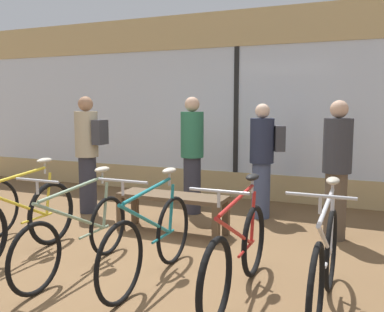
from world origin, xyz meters
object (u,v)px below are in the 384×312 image
(bicycle_center_right, at_px, (151,239))
(customer_near_bench, at_px, (263,157))
(bicycle_right, at_px, (238,254))
(customer_by_window, at_px, (192,153))
(bicycle_center_left, at_px, (77,234))
(bicycle_far_right, at_px, (325,264))
(bicycle_left, at_px, (19,221))
(customer_near_rack, at_px, (88,150))
(customer_mid_floor, at_px, (337,167))
(display_bench, at_px, (172,202))

(bicycle_center_right, bearing_deg, customer_near_bench, 81.30)
(bicycle_right, xyz_separation_m, customer_by_window, (-1.48, 2.44, 0.54))
(bicycle_center_left, height_order, bicycle_far_right, bicycle_far_right)
(bicycle_left, height_order, customer_by_window, customer_by_window)
(customer_by_window, bearing_deg, customer_near_rack, -157.80)
(bicycle_center_left, height_order, bicycle_center_right, bicycle_center_right)
(customer_mid_floor, distance_m, customer_near_bench, 1.23)
(bicycle_center_right, xyz_separation_m, bicycle_far_right, (1.55, -0.01, 0.01))
(bicycle_right, bearing_deg, customer_by_window, 121.22)
(bicycle_left, height_order, customer_near_rack, customer_near_rack)
(display_bench, bearing_deg, bicycle_center_right, -71.62)
(bicycle_center_left, xyz_separation_m, customer_mid_floor, (2.22, 2.07, 0.51))
(bicycle_right, distance_m, bicycle_far_right, 0.71)
(customer_near_rack, distance_m, customer_by_window, 1.56)
(bicycle_center_right, height_order, customer_near_rack, customer_near_rack)
(display_bench, bearing_deg, bicycle_left, -126.79)
(bicycle_center_left, xyz_separation_m, bicycle_far_right, (2.31, 0.08, 0.03))
(customer_by_window, xyz_separation_m, customer_near_bench, (1.03, 0.16, -0.03))
(bicycle_left, relative_size, bicycle_center_left, 1.02)
(bicycle_center_left, distance_m, bicycle_right, 1.61)
(bicycle_center_right, bearing_deg, bicycle_center_left, -172.67)
(customer_by_window, relative_size, customer_near_bench, 1.06)
(bicycle_far_right, relative_size, display_bench, 1.23)
(display_bench, xyz_separation_m, customer_by_window, (-0.16, 1.01, 0.51))
(bicycle_center_right, distance_m, customer_near_bench, 2.67)
(bicycle_right, height_order, customer_near_bench, customer_near_bench)
(customer_by_window, bearing_deg, bicycle_center_right, -75.35)
(bicycle_left, xyz_separation_m, bicycle_center_right, (1.57, 0.05, -0.01))
(bicycle_right, bearing_deg, bicycle_far_right, -0.34)
(display_bench, relative_size, customer_by_window, 0.80)
(bicycle_center_right, xyz_separation_m, customer_by_window, (-0.63, 2.43, 0.52))
(bicycle_center_right, bearing_deg, bicycle_right, -0.65)
(bicycle_far_right, bearing_deg, customer_by_window, 131.85)
(display_bench, distance_m, customer_near_bench, 1.54)
(display_bench, bearing_deg, bicycle_center_left, -100.92)
(customer_near_rack, xyz_separation_m, customer_by_window, (1.44, 0.59, -0.03))
(bicycle_left, relative_size, bicycle_right, 1.02)
(bicycle_left, relative_size, bicycle_center_right, 1.05)
(bicycle_left, xyz_separation_m, bicycle_center_left, (0.80, -0.05, -0.03))
(bicycle_far_right, xyz_separation_m, customer_mid_floor, (-0.10, 1.98, 0.48))
(bicycle_left, xyz_separation_m, display_bench, (1.10, 1.46, 0.00))
(bicycle_left, height_order, display_bench, bicycle_left)
(display_bench, height_order, customer_near_bench, customer_near_bench)
(bicycle_left, distance_m, bicycle_center_right, 1.57)
(bicycle_far_right, height_order, customer_near_bench, customer_near_bench)
(customer_mid_floor, bearing_deg, customer_near_rack, -177.89)
(bicycle_center_right, relative_size, customer_near_rack, 0.96)
(bicycle_far_right, bearing_deg, bicycle_center_right, 179.49)
(bicycle_far_right, xyz_separation_m, customer_by_window, (-2.19, 2.44, 0.51))
(display_bench, height_order, customer_near_rack, customer_near_rack)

